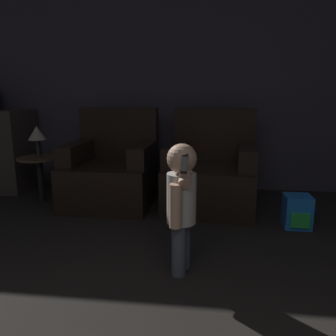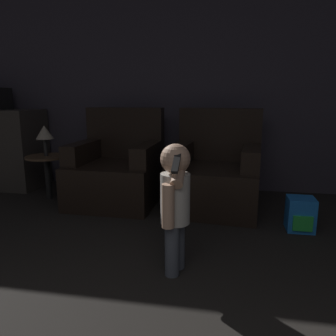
% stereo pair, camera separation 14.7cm
% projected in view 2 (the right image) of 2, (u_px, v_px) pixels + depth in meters
% --- Properties ---
extents(wall_back, '(8.40, 0.05, 2.60)m').
position_uv_depth(wall_back, '(197.00, 77.00, 3.72)').
color(wall_back, '#3D3842').
rests_on(wall_back, ground_plane).
extents(armchair_left, '(0.86, 0.87, 0.96)m').
position_uv_depth(armchair_left, '(118.00, 170.00, 3.39)').
color(armchair_left, black).
rests_on(armchair_left, ground_plane).
extents(armchair_right, '(0.92, 0.93, 0.96)m').
position_uv_depth(armchair_right, '(215.00, 174.00, 3.22)').
color(armchair_right, black).
rests_on(armchair_right, ground_plane).
extents(person_toddler, '(0.18, 0.32, 0.81)m').
position_uv_depth(person_toddler, '(175.00, 199.00, 1.95)').
color(person_toddler, '#474C56').
rests_on(person_toddler, ground_plane).
extents(toy_backpack, '(0.21, 0.22, 0.28)m').
position_uv_depth(toy_backpack, '(300.00, 214.00, 2.67)').
color(toy_backpack, blue).
rests_on(toy_backpack, ground_plane).
extents(side_table, '(0.43, 0.43, 0.47)m').
position_uv_depth(side_table, '(47.00, 163.00, 3.45)').
color(side_table, black).
rests_on(side_table, ground_plane).
extents(lamp, '(0.18, 0.18, 0.32)m').
position_uv_depth(lamp, '(44.00, 133.00, 3.39)').
color(lamp, '#262626').
rests_on(lamp, side_table).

